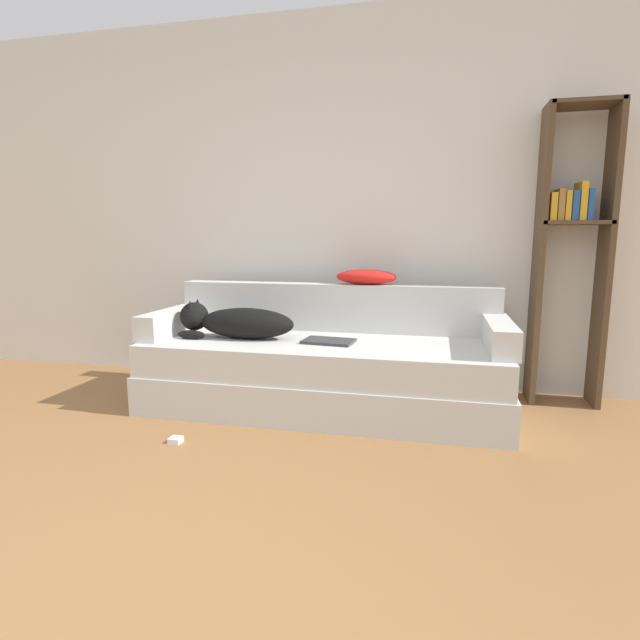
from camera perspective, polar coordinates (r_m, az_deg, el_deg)
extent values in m
cube|color=silver|center=(3.85, -0.64, 13.06)|extent=(7.77, 0.06, 2.70)
cube|color=silver|center=(3.29, 0.40, -7.92)|extent=(2.29, 0.88, 0.25)
cube|color=silver|center=(3.23, 0.36, -4.15)|extent=(2.25, 0.84, 0.20)
cube|color=silver|center=(3.54, 1.70, 1.45)|extent=(2.25, 0.15, 0.33)
cube|color=silver|center=(3.57, -16.63, -0.20)|extent=(0.15, 0.69, 0.17)
cube|color=silver|center=(3.14, 19.84, -1.67)|extent=(0.15, 0.69, 0.17)
ellipsoid|color=black|center=(3.30, -8.38, -0.37)|extent=(0.64, 0.23, 0.20)
sphere|color=black|center=(3.44, -14.17, 0.41)|extent=(0.19, 0.19, 0.19)
cone|color=black|center=(3.39, -14.61, 1.47)|extent=(0.07, 0.07, 0.09)
cone|color=black|center=(3.48, -13.82, 1.70)|extent=(0.07, 0.07, 0.09)
ellipsoid|color=black|center=(3.36, -14.48, -1.62)|extent=(0.19, 0.06, 0.06)
cube|color=#2D2D30|center=(3.15, 0.99, -2.43)|extent=(0.33, 0.24, 0.02)
ellipsoid|color=red|center=(3.50, 5.29, 4.92)|extent=(0.42, 0.19, 0.10)
cube|color=#4C3823|center=(3.61, 23.68, 6.43)|extent=(0.04, 0.26, 1.93)
cube|color=#4C3823|center=(3.71, 29.79, 6.04)|extent=(0.04, 0.26, 1.93)
cube|color=#4C3823|center=(3.74, 27.92, 20.96)|extent=(0.42, 0.26, 0.02)
cube|color=#4C3823|center=(3.65, 27.04, 9.87)|extent=(0.42, 0.26, 0.02)
cube|color=gold|center=(3.61, 24.88, 11.62)|extent=(0.04, 0.20, 0.17)
cube|color=olive|center=(3.62, 25.59, 11.74)|extent=(0.04, 0.20, 0.20)
cube|color=gold|center=(3.63, 26.22, 11.58)|extent=(0.03, 0.20, 0.18)
cube|color=#234C93|center=(3.64, 26.87, 11.52)|extent=(0.04, 0.20, 0.18)
cube|color=gold|center=(3.65, 27.59, 11.90)|extent=(0.04, 0.20, 0.24)
cube|color=#234C93|center=(3.66, 28.21, 11.49)|extent=(0.03, 0.20, 0.19)
cube|color=white|center=(2.90, -16.18, -13.03)|extent=(0.06, 0.06, 0.03)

